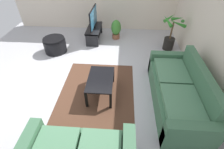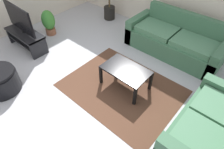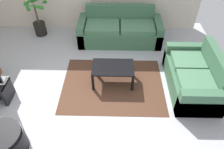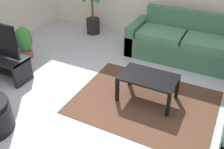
{
  "view_description": "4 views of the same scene",
  "coord_description": "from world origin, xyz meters",
  "px_view_note": "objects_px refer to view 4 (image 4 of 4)",
  "views": [
    {
      "loc": [
        3.26,
        1.07,
        2.78
      ],
      "look_at": [
        0.52,
        0.88,
        0.51
      ],
      "focal_mm": 26.4,
      "sensor_mm": 36.0,
      "label": 1
    },
    {
      "loc": [
        2.17,
        -1.55,
        2.83
      ],
      "look_at": [
        0.51,
        0.34,
        0.46
      ],
      "focal_mm": 31.05,
      "sensor_mm": 36.0,
      "label": 2
    },
    {
      "loc": [
        0.65,
        -2.67,
        3.32
      ],
      "look_at": [
        0.58,
        0.32,
        0.51
      ],
      "focal_mm": 33.44,
      "sensor_mm": 36.0,
      "label": 3
    },
    {
      "loc": [
        1.61,
        -2.61,
        2.63
      ],
      "look_at": [
        0.13,
        0.31,
        0.53
      ],
      "focal_mm": 41.63,
      "sensor_mm": 36.0,
      "label": 4
    }
  ],
  "objects_px": {
    "couch_main": "(183,44)",
    "potted_palm": "(93,15)",
    "potted_plant_small": "(24,42)",
    "coffee_table": "(148,80)",
    "tv_stand": "(0,62)"
  },
  "relations": [
    {
      "from": "tv_stand",
      "to": "potted_palm",
      "type": "distance_m",
      "value": 2.53
    },
    {
      "from": "potted_palm",
      "to": "potted_plant_small",
      "type": "distance_m",
      "value": 1.83
    },
    {
      "from": "coffee_table",
      "to": "potted_palm",
      "type": "relative_size",
      "value": 0.81
    },
    {
      "from": "couch_main",
      "to": "potted_plant_small",
      "type": "bearing_deg",
      "value": -153.4
    },
    {
      "from": "tv_stand",
      "to": "potted_plant_small",
      "type": "relative_size",
      "value": 1.64
    },
    {
      "from": "potted_palm",
      "to": "potted_plant_small",
      "type": "height_order",
      "value": "potted_palm"
    },
    {
      "from": "tv_stand",
      "to": "couch_main",
      "type": "bearing_deg",
      "value": 38.35
    },
    {
      "from": "coffee_table",
      "to": "tv_stand",
      "type": "bearing_deg",
      "value": -168.16
    },
    {
      "from": "potted_palm",
      "to": "couch_main",
      "type": "bearing_deg",
      "value": -6.91
    },
    {
      "from": "potted_plant_small",
      "to": "couch_main",
      "type": "bearing_deg",
      "value": 26.6
    },
    {
      "from": "potted_palm",
      "to": "potted_plant_small",
      "type": "xyz_separation_m",
      "value": [
        -0.62,
        -1.72,
        -0.11
      ]
    },
    {
      "from": "tv_stand",
      "to": "potted_palm",
      "type": "xyz_separation_m",
      "value": [
        0.51,
        2.47,
        0.18
      ]
    },
    {
      "from": "couch_main",
      "to": "potted_palm",
      "type": "height_order",
      "value": "potted_palm"
    },
    {
      "from": "potted_plant_small",
      "to": "coffee_table",
      "type": "bearing_deg",
      "value": -4.18
    },
    {
      "from": "potted_palm",
      "to": "coffee_table",
      "type": "bearing_deg",
      "value": -42.26
    }
  ]
}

